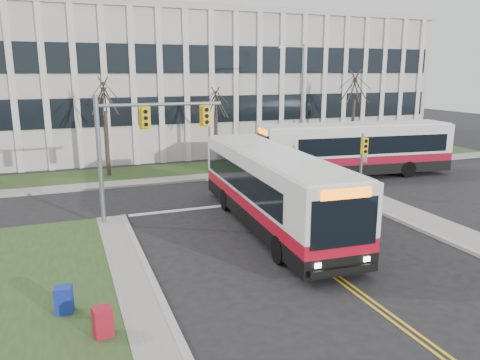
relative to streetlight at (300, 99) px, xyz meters
name	(u,v)px	position (x,y,z in m)	size (l,w,h in m)	color
ground	(310,258)	(-8.03, -16.20, -5.19)	(120.00, 120.00, 0.00)	black
sidewalk_cross	(268,172)	(-3.03, -1.00, -5.12)	(44.00, 1.60, 0.14)	#9E9B93
building_lawn	(253,165)	(-3.03, 1.80, -5.13)	(44.00, 5.00, 0.12)	#2D431D
office_building	(208,84)	(-3.03, 13.80, 0.81)	(40.00, 16.00, 12.00)	beige
mast_arm_signal	(135,136)	(-13.65, -9.04, -0.94)	(6.11, 0.38, 6.20)	slate
signal_pole_near	(363,156)	(-0.83, -9.30, -2.69)	(0.34, 0.39, 3.80)	slate
signal_pole_far	(294,137)	(-0.83, -0.80, -2.69)	(0.34, 0.39, 3.80)	slate
streetlight	(300,99)	(0.00, 0.00, 0.00)	(2.15, 0.25, 9.20)	slate
directory_sign	(225,154)	(-5.53, 1.30, -4.02)	(1.50, 0.12, 2.00)	slate
tree_left	(104,98)	(-14.03, 1.80, 0.32)	(1.80, 1.80, 7.70)	#42352B
tree_mid	(216,104)	(-6.03, 2.00, -0.31)	(1.80, 1.80, 6.82)	#42352B
tree_right	(355,88)	(5.97, 1.80, 0.71)	(1.80, 1.80, 8.25)	#42352B
bus_main	(272,191)	(-7.86, -12.13, -3.42)	(2.88, 13.30, 3.55)	silver
bus_cross	(355,151)	(2.30, -4.05, -3.38)	(2.96, 13.64, 3.64)	silver
newspaper_box_blue	(64,301)	(-17.22, -17.58, -4.72)	(0.50, 0.45, 0.95)	navy
newspaper_box_red	(103,324)	(-16.24, -19.32, -4.72)	(0.50, 0.45, 0.95)	maroon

